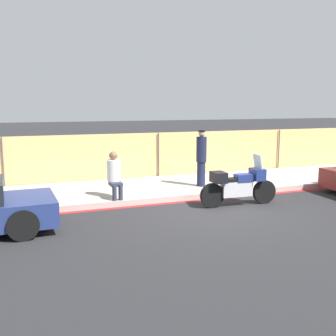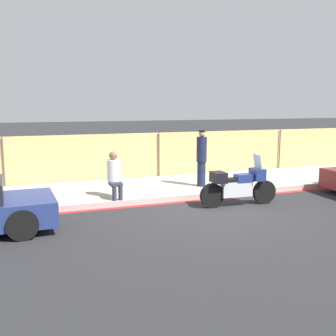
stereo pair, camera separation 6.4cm
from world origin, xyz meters
The scene contains 7 objects.
ground_plane centered at (0.00, 0.00, 0.00)m, with size 120.00×120.00×0.00m, color #262628.
sidewalk centered at (0.00, 3.09, 0.09)m, with size 40.93×3.41×0.17m.
curb_paint_stripe centered at (0.00, 1.30, 0.00)m, with size 40.93×0.18×0.01m.
storefront_fence centered at (0.00, 4.88, 0.92)m, with size 38.88×0.17×1.83m.
motorcycle centered at (0.87, 0.35, 0.59)m, with size 2.36×0.59×1.48m.
officer_standing centered at (0.70, 2.47, 1.15)m, with size 0.34×0.34×1.88m.
person_seated_on_curb centered at (-2.40, 1.87, 0.93)m, with size 0.40×0.71×1.37m.
Camera 2 is at (-4.88, -9.30, 2.89)m, focal length 42.00 mm.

